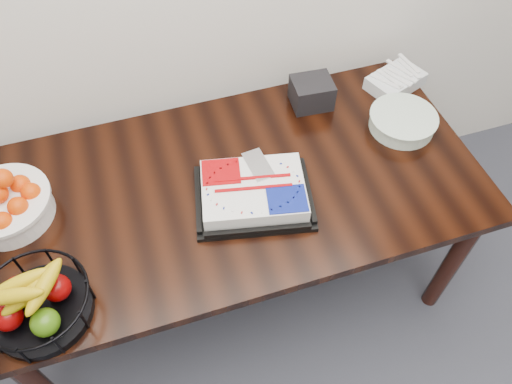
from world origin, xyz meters
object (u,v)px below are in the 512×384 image
object	(u,v)px
plate_stack	(402,121)
napkin_box	(312,93)
table	(234,198)
cake_tray	(253,193)
tangerine_bowl	(3,201)
fruit_basket	(37,303)

from	to	relation	value
plate_stack	napkin_box	bearing A→B (deg)	140.41
table	napkin_box	xyz separation A→B (m)	(0.42, 0.31, 0.14)
cake_tray	tangerine_bowl	xyz separation A→B (m)	(-0.81, 0.19, 0.05)
tangerine_bowl	plate_stack	bearing A→B (deg)	-1.23
fruit_basket	plate_stack	world-z (taller)	fruit_basket
fruit_basket	napkin_box	world-z (taller)	fruit_basket
table	napkin_box	distance (m)	0.54
table	cake_tray	bearing A→B (deg)	-61.52
tangerine_bowl	fruit_basket	world-z (taller)	tangerine_bowl
cake_tray	fruit_basket	size ratio (longest dim) A/B	1.45
table	plate_stack	distance (m)	0.72
cake_tray	napkin_box	distance (m)	0.54
plate_stack	table	bearing A→B (deg)	-174.57
tangerine_bowl	napkin_box	size ratio (longest dim) A/B	1.96
cake_tray	fruit_basket	bearing A→B (deg)	-163.87
cake_tray	tangerine_bowl	size ratio (longest dim) A/B	1.49
fruit_basket	napkin_box	xyz separation A→B (m)	(1.10, 0.61, -0.01)
table	napkin_box	world-z (taller)	napkin_box
table	tangerine_bowl	distance (m)	0.79
cake_tray	napkin_box	xyz separation A→B (m)	(0.37, 0.40, 0.02)
fruit_basket	table	bearing A→B (deg)	23.86
table	cake_tray	distance (m)	0.16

